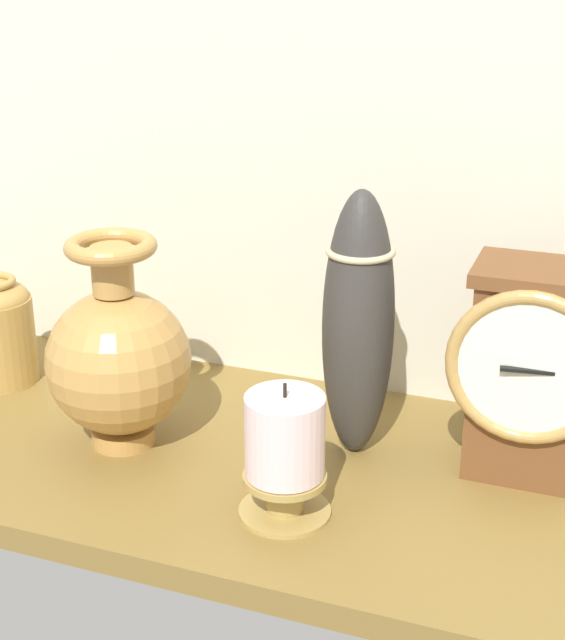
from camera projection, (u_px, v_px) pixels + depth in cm
name	position (u px, v px, depth cm)	size (l,w,h in cm)	color
ground_plane	(290.00, 473.00, 88.63)	(100.00, 36.00, 2.40)	brown
back_wall	(357.00, 77.00, 92.14)	(120.00, 2.00, 65.00)	beige
mantel_clock	(531.00, 370.00, 82.58)	(13.87, 9.32, 19.40)	brown
brass_vase_bulbous	(118.00, 357.00, 88.41)	(13.58, 13.58, 20.34)	#BA8945
pillar_candle_front	(285.00, 452.00, 78.13)	(7.81, 7.81, 12.07)	#AB8E49
tall_ceramic_vase	(358.00, 325.00, 85.44)	(6.50, 6.50, 25.22)	#35322F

